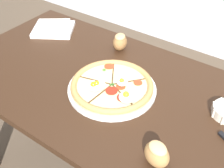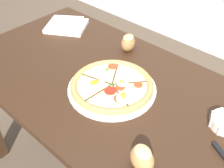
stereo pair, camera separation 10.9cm
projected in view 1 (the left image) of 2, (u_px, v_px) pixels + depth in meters
dining_table at (107, 102)px, 1.21m from camera, size 1.36×0.73×0.74m
pizza at (112, 86)px, 1.10m from camera, size 0.35×0.35×0.05m
napkin_folded at (53, 28)px, 1.47m from camera, size 0.26×0.25×0.04m
bread_piece_near at (120, 42)px, 1.32m from camera, size 0.09×0.10×0.08m
bread_piece_mid at (157, 154)px, 0.83m from camera, size 0.10×0.09×0.08m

